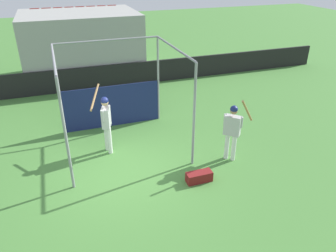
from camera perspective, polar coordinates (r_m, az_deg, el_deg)
The scene contains 7 objects.
ground_plane at distance 9.26m, azimuth -7.67°, elevation -8.27°, with size 60.00×60.00×0.00m, color #477F38.
outfield_wall at distance 15.28m, azimuth -13.50°, elevation 8.09°, with size 24.00×0.12×1.04m.
bleacher_section at distance 16.98m, azimuth -14.78°, elevation 13.48°, with size 5.40×4.00×3.12m.
batting_cage at distance 10.86m, azimuth -9.29°, elevation 4.95°, with size 3.43×3.26×3.05m.
player_batter at distance 9.83m, azimuth -10.76°, elevation 1.16°, with size 0.62×0.96×1.99m.
player_waiting at distance 9.47m, azimuth 11.17°, elevation -0.32°, with size 0.76×0.63×2.02m.
equipment_bag at distance 8.87m, azimuth 5.44°, elevation -8.80°, with size 0.70×0.28×0.28m.
Camera 1 is at (-1.31, -7.45, 5.34)m, focal length 35.00 mm.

